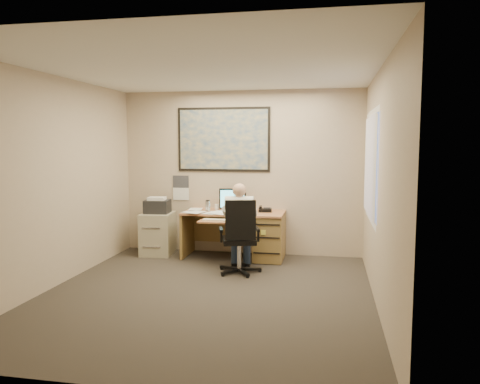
% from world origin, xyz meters
% --- Properties ---
extents(room_shell, '(4.00, 4.50, 2.70)m').
position_xyz_m(room_shell, '(0.00, 0.00, 1.35)').
color(room_shell, '#312C26').
rests_on(room_shell, ground).
extents(desk, '(1.60, 0.97, 1.10)m').
position_xyz_m(desk, '(0.29, 1.90, 0.44)').
color(desk, '#B9794F').
rests_on(desk, ground).
extents(world_map, '(1.56, 0.03, 1.06)m').
position_xyz_m(world_map, '(-0.29, 2.23, 1.90)').
color(world_map, '#1E4C93').
rests_on(world_map, room_shell).
extents(wall_calendar, '(0.28, 0.01, 0.42)m').
position_xyz_m(wall_calendar, '(-1.04, 2.24, 1.08)').
color(wall_calendar, white).
rests_on(wall_calendar, room_shell).
extents(window_blinds, '(0.06, 1.40, 1.30)m').
position_xyz_m(window_blinds, '(1.97, 0.80, 1.55)').
color(window_blinds, silver).
rests_on(window_blinds, room_shell).
extents(filing_cabinet, '(0.54, 0.63, 0.96)m').
position_xyz_m(filing_cabinet, '(-1.34, 1.89, 0.41)').
color(filing_cabinet, '#ACA58B').
rests_on(filing_cabinet, ground).
extents(office_chair, '(0.78, 0.78, 1.07)m').
position_xyz_m(office_chair, '(0.19, 0.99, 0.31)').
color(office_chair, black).
rests_on(office_chair, ground).
extents(person, '(0.60, 0.79, 1.28)m').
position_xyz_m(person, '(0.21, 1.07, 0.64)').
color(person, silver).
rests_on(person, office_chair).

